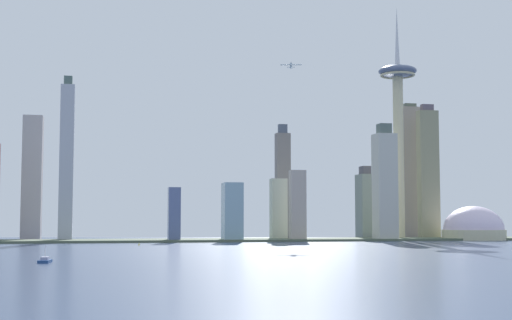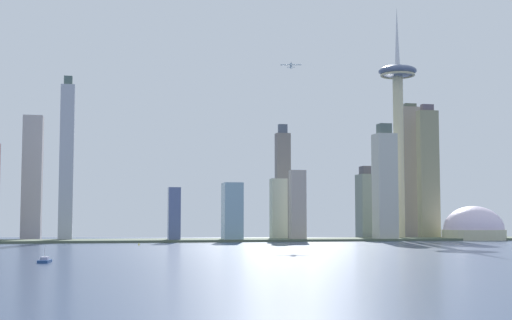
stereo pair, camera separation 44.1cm
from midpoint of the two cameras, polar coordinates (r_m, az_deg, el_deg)
ground_plane at (r=382.63m, az=9.36°, el=-8.23°), size 6000.00×6000.00×0.00m
waterfront_pier at (r=828.56m, az=-2.45°, el=-6.20°), size 840.34×76.11×2.55m
observation_tower at (r=924.61m, az=10.90°, el=4.02°), size 46.80×46.80×287.53m
stadium_dome at (r=914.61m, az=16.45°, el=-5.26°), size 74.34×74.34×56.01m
skyscraper_3 at (r=836.84m, az=3.21°, el=-3.53°), size 17.53×12.82×79.95m
skyscraper_4 at (r=942.84m, az=13.15°, el=-1.01°), size 24.95×12.68×168.08m
skyscraper_5 at (r=844.15m, az=-14.44°, el=-0.08°), size 15.17×17.03×183.92m
skyscraper_6 at (r=816.95m, az=-1.86°, el=-4.04°), size 20.86×25.81×64.77m
skyscraper_7 at (r=865.87m, az=1.74°, el=-3.83°), size 18.65×13.93×72.05m
skyscraper_8 at (r=967.12m, az=11.87°, el=-0.89°), size 25.23×12.17×173.64m
skyscraper_9 at (r=860.61m, az=9.91°, el=-1.93°), size 23.21×23.41×134.53m
skyscraper_10 at (r=810.20m, az=-6.36°, el=-4.21°), size 13.01×14.62×59.23m
skyscraper_11 at (r=911.22m, az=2.07°, el=-1.89°), size 17.71×12.01×142.08m
skyscraper_12 at (r=908.02m, az=-16.91°, el=-1.33°), size 22.48×26.07×146.28m
skyscraper_13 at (r=931.87m, az=8.43°, el=-3.46°), size 17.50×26.53×90.67m
boat_1 at (r=438.78m, az=-16.02°, el=-7.48°), size 7.41×16.37×9.40m
channel_buoy_0 at (r=712.26m, az=-9.05°, el=-6.41°), size 1.40×1.40×2.76m
airplane at (r=844.23m, az=2.70°, el=7.31°), size 24.01×23.60×7.54m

